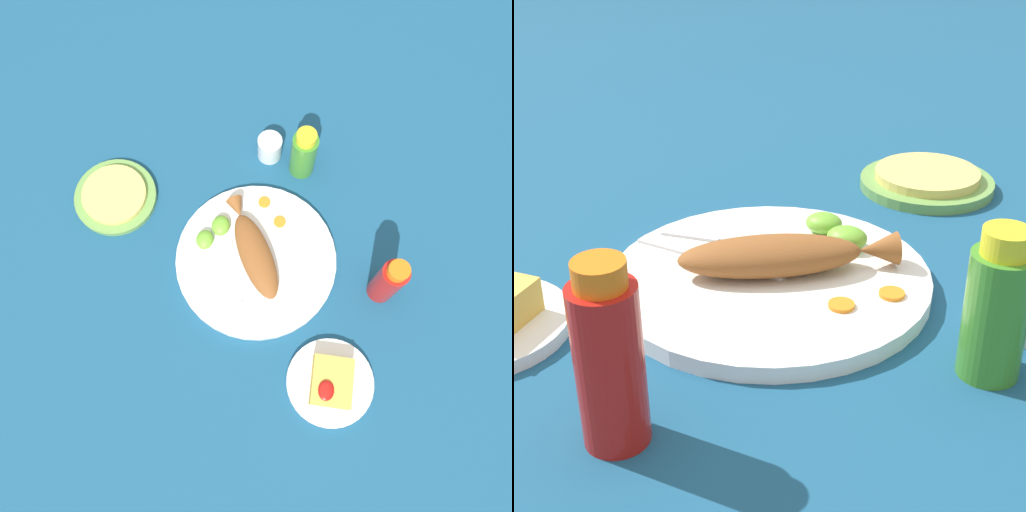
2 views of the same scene
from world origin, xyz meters
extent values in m
plane|color=navy|center=(0.00, 0.00, 0.00)|extent=(4.00, 4.00, 0.00)
cylinder|color=white|center=(0.00, 0.00, 0.01)|extent=(0.34, 0.34, 0.02)
ellipsoid|color=brown|center=(0.00, 0.00, 0.04)|extent=(0.20, 0.15, 0.04)
cone|color=brown|center=(-0.10, -0.06, 0.04)|extent=(0.05, 0.05, 0.04)
cube|color=silver|center=(0.04, 0.00, 0.02)|extent=(0.11, 0.03, 0.00)
cube|color=silver|center=(0.13, -0.02, 0.02)|extent=(0.07, 0.03, 0.00)
cube|color=silver|center=(0.02, -0.06, 0.02)|extent=(0.12, 0.02, 0.00)
cube|color=silver|center=(0.12, -0.05, 0.02)|extent=(0.07, 0.02, 0.00)
cylinder|color=orange|center=(-0.09, 0.04, 0.02)|extent=(0.03, 0.03, 0.00)
cylinder|color=orange|center=(-0.13, 0.00, 0.02)|extent=(0.03, 0.03, 0.00)
ellipsoid|color=#6BB233|center=(-0.06, -0.08, 0.03)|extent=(0.05, 0.04, 0.03)
ellipsoid|color=#6BB233|center=(-0.02, -0.11, 0.03)|extent=(0.04, 0.04, 0.02)
cylinder|color=#B21914|center=(0.03, 0.27, 0.07)|extent=(0.05, 0.05, 0.14)
cylinder|color=orange|center=(0.03, 0.27, 0.15)|extent=(0.04, 0.04, 0.02)
cylinder|color=#3D8428|center=(-0.24, 0.07, 0.06)|extent=(0.06, 0.06, 0.12)
cylinder|color=yellow|center=(-0.24, 0.07, 0.13)|extent=(0.04, 0.04, 0.02)
cylinder|color=white|center=(-0.26, -0.01, 0.01)|extent=(0.05, 0.05, 0.03)
cylinder|color=#6B9E4C|center=(-0.10, -0.33, 0.01)|extent=(0.18, 0.18, 0.01)
cylinder|color=#E0C666|center=(-0.10, -0.33, 0.02)|extent=(0.14, 0.14, 0.01)
camera|label=1|loc=(0.31, 0.04, 1.03)|focal=35.00mm
camera|label=2|loc=(-0.26, 0.68, 0.42)|focal=55.00mm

